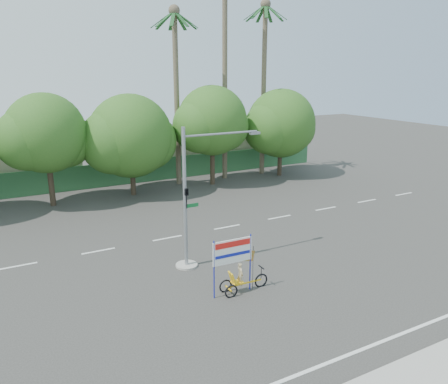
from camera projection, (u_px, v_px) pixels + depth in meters
name	position (u px, v px, depth m)	size (l,w,h in m)	color
ground	(273.00, 289.00, 19.71)	(120.00, 120.00, 0.00)	#33302D
fence	(132.00, 172.00, 37.70)	(38.00, 0.08, 2.00)	#336B3D
building_left	(0.00, 163.00, 36.71)	(12.00, 8.00, 4.00)	beige
building_right	(195.00, 148.00, 44.93)	(14.00, 8.00, 3.60)	beige
tree_left	(45.00, 136.00, 30.43)	(6.66, 5.60, 8.07)	#473828
tree_center	(130.00, 139.00, 33.31)	(7.62, 6.40, 7.85)	#473828
tree_right	(212.00, 123.00, 36.28)	(6.90, 5.80, 8.36)	#473828
tree_far_right	(281.00, 126.00, 39.62)	(7.38, 6.20, 7.94)	#473828
palm_tall	(225.00, 58.00, 37.07)	(3.73, 3.79, 17.45)	#70604C
palm_mid	(264.00, 71.00, 39.17)	(3.73, 3.79, 15.45)	#70604C
palm_short	(176.00, 78.00, 35.46)	(3.73, 3.79, 14.45)	#70604C
traffic_signal	(191.00, 210.00, 21.31)	(4.72, 1.10, 7.00)	gray
trike_billboard	(238.00, 270.00, 19.10)	(2.74, 0.64, 2.69)	black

